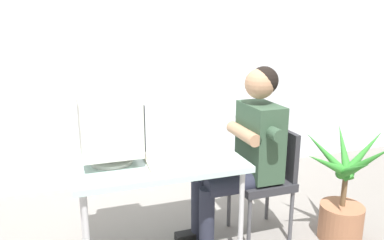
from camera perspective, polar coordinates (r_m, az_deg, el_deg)
wall_back at (r=3.85m, az=-6.25°, el=12.72°), size 8.00×0.10×3.00m
desk at (r=2.60m, az=-5.29°, el=-7.01°), size 1.13×0.70×0.72m
crt_monitor at (r=2.48m, az=-12.26°, el=-1.02°), size 0.39×0.36×0.44m
keyboard at (r=2.55m, az=-5.31°, el=-5.75°), size 0.19×0.47×0.03m
office_chair at (r=2.97m, az=11.36°, el=-8.11°), size 0.41×0.41×0.84m
person_seated at (r=2.80m, az=8.27°, el=-4.13°), size 0.75×0.59×1.32m
potted_plant at (r=3.11m, az=21.88°, el=-11.08°), size 0.69×0.64×0.87m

